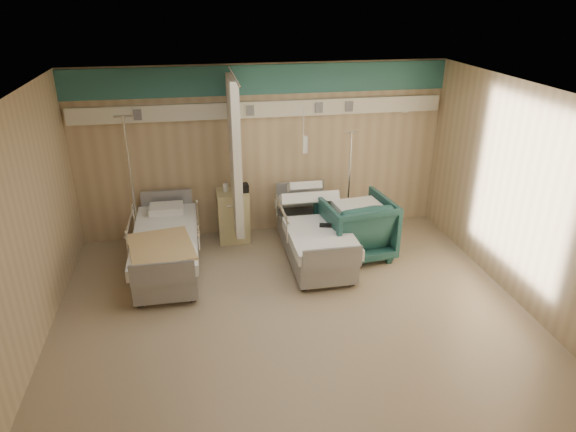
{
  "coord_description": "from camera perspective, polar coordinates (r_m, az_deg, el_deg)",
  "views": [
    {
      "loc": [
        -1.06,
        -5.53,
        3.84
      ],
      "look_at": [
        0.07,
        0.6,
        1.07
      ],
      "focal_mm": 32.0,
      "sensor_mm": 36.0,
      "label": 1
    }
  ],
  "objects": [
    {
      "name": "toiletry_bag",
      "position": [
        8.23,
        -5.3,
        3.1
      ],
      "size": [
        0.26,
        0.18,
        0.13
      ],
      "primitive_type": "cube",
      "rotation": [
        0.0,
        0.0,
        0.1
      ],
      "color": "black",
      "rests_on": "bedside_cabinet"
    },
    {
      "name": "iv_stand_left",
      "position": [
        8.45,
        -16.45,
        -0.76
      ],
      "size": [
        0.39,
        0.39,
        2.16
      ],
      "rotation": [
        0.0,
        0.0,
        0.17
      ],
      "color": "silver",
      "rests_on": "ground"
    },
    {
      "name": "call_remote",
      "position": [
        7.55,
        4.18,
        -1.04
      ],
      "size": [
        0.19,
        0.12,
        0.04
      ],
      "primitive_type": "cube",
      "rotation": [
        0.0,
        0.0,
        -0.26
      ],
      "color": "black",
      "rests_on": "bed_right"
    },
    {
      "name": "bed_left",
      "position": [
        7.7,
        -13.3,
        -3.94
      ],
      "size": [
        1.0,
        2.16,
        0.63
      ],
      "primitive_type": null,
      "color": "white",
      "rests_on": "ground"
    },
    {
      "name": "waffle_blanket",
      "position": [
        7.75,
        8.0,
        2.19
      ],
      "size": [
        0.75,
        0.68,
        0.08
      ],
      "primitive_type": "cube",
      "rotation": [
        0.0,
        0.0,
        3.26
      ],
      "color": "silver",
      "rests_on": "visitor_armchair"
    },
    {
      "name": "visitor_armchair",
      "position": [
        7.96,
        7.46,
        -1.2
      ],
      "size": [
        1.14,
        1.16,
        0.95
      ],
      "primitive_type": "imported",
      "rotation": [
        0.0,
        0.0,
        3.26
      ],
      "color": "#1C4642",
      "rests_on": "ground"
    },
    {
      "name": "iv_stand_right",
      "position": [
        8.7,
        6.63,
        0.29
      ],
      "size": [
        0.32,
        0.32,
        1.78
      ],
      "rotation": [
        0.0,
        0.0,
        -0.07
      ],
      "color": "silver",
      "rests_on": "ground"
    },
    {
      "name": "bed_right",
      "position": [
        7.86,
        2.9,
        -2.68
      ],
      "size": [
        1.0,
        2.16,
        0.63
      ],
      "primitive_type": null,
      "color": "white",
      "rests_on": "ground"
    },
    {
      "name": "white_cup",
      "position": [
        8.3,
        -6.94,
        3.17
      ],
      "size": [
        0.11,
        0.11,
        0.12
      ],
      "primitive_type": "cylinder",
      "rotation": [
        0.0,
        0.0,
        0.37
      ],
      "color": "white",
      "rests_on": "bedside_cabinet"
    },
    {
      "name": "bedside_cabinet",
      "position": [
        8.46,
        -6.08,
        0.05
      ],
      "size": [
        0.5,
        0.48,
        0.85
      ],
      "primitive_type": "cube",
      "color": "#CBBC7F",
      "rests_on": "ground"
    },
    {
      "name": "tan_blanket",
      "position": [
        7.14,
        -13.94,
        -3.31
      ],
      "size": [
        0.98,
        1.15,
        0.04
      ],
      "primitive_type": "cube",
      "rotation": [
        0.0,
        0.0,
        0.17
      ],
      "color": "tan",
      "rests_on": "bed_left"
    },
    {
      "name": "ground",
      "position": [
        6.81,
        0.36,
        -10.31
      ],
      "size": [
        6.0,
        5.0,
        0.0
      ],
      "primitive_type": "cube",
      "color": "#86755C",
      "rests_on": "ground"
    },
    {
      "name": "room_walls",
      "position": [
        6.19,
        -0.32,
        5.39
      ],
      "size": [
        6.04,
        5.04,
        2.82
      ],
      "color": "tan",
      "rests_on": "ground"
    }
  ]
}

